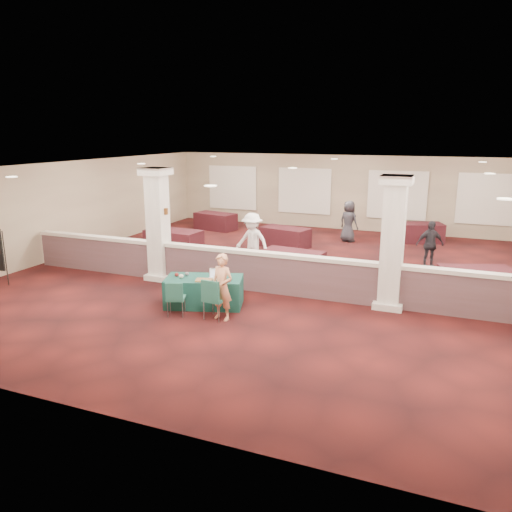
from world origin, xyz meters
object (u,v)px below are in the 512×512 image
at_px(near_table, 204,292).
at_px(far_table_front_left, 174,241).
at_px(woman, 222,287).
at_px(far_table_front_center, 292,263).
at_px(far_table_front_right, 476,282).
at_px(far_table_back_right, 418,233).
at_px(attendee_c, 430,245).
at_px(conf_chair_side, 175,296).
at_px(far_table_back_center, 285,237).
at_px(conf_chair_main, 213,296).
at_px(attendee_d, 349,221).
at_px(attendee_b, 252,241).
at_px(far_table_back_left, 216,221).
at_px(attendee_a, 161,224).

xyz_separation_m(near_table, far_table_front_left, (-3.61, 4.56, 0.04)).
xyz_separation_m(woman, far_table_front_center, (0.37, 4.03, -0.40)).
height_order(far_table_front_left, far_table_front_right, far_table_front_left).
xyz_separation_m(near_table, woman, (0.82, -0.66, 0.41)).
xyz_separation_m(far_table_back_right, attendee_c, (0.62, -3.85, 0.38)).
height_order(conf_chair_side, far_table_back_center, conf_chair_side).
bearing_deg(far_table_back_right, far_table_front_center, -116.53).
height_order(far_table_front_right, far_table_back_center, far_table_front_right).
height_order(near_table, conf_chair_main, conf_chair_main).
relative_size(far_table_back_center, attendee_d, 1.11).
bearing_deg(conf_chair_main, far_table_front_right, 41.52).
bearing_deg(attendee_d, far_table_back_right, -136.02).
distance_m(conf_chair_main, far_table_front_left, 6.82).
xyz_separation_m(woman, attendee_c, (4.08, 6.38, -0.01)).
relative_size(conf_chair_side, woman, 0.54).
xyz_separation_m(far_table_back_right, attendee_d, (-2.53, -0.95, 0.43)).
bearing_deg(far_table_front_center, far_table_front_right, -0.00).
bearing_deg(attendee_b, attendee_d, 78.92).
distance_m(far_table_back_left, attendee_a, 3.95).
bearing_deg(woman, far_table_back_left, 127.85).
relative_size(near_table, far_table_back_right, 1.02).
bearing_deg(far_table_front_left, near_table, -51.59).
height_order(conf_chair_side, far_table_back_right, conf_chair_side).
height_order(far_table_front_right, far_table_back_right, far_table_back_right).
height_order(far_table_front_center, attendee_c, attendee_c).
height_order(near_table, attendee_b, attendee_b).
relative_size(near_table, far_table_back_center, 1.05).
relative_size(far_table_back_left, far_table_back_right, 0.98).
bearing_deg(conf_chair_side, attendee_d, 56.64).
bearing_deg(attendee_b, near_table, -77.46).
distance_m(attendee_b, attendee_d, 5.45).
bearing_deg(attendee_d, attendee_a, 53.75).
relative_size(conf_chair_main, far_table_front_right, 0.53).
bearing_deg(far_table_front_right, far_table_back_right, 107.28).
bearing_deg(far_table_back_center, conf_chair_main, -83.42).
bearing_deg(attendee_a, far_table_front_left, -27.31).
bearing_deg(far_table_back_center, far_table_back_right, 31.03).
xyz_separation_m(woman, attendee_d, (0.94, 9.28, 0.03)).
height_order(woman, far_table_back_right, woman).
relative_size(near_table, conf_chair_main, 1.94).
relative_size(conf_chair_main, far_table_back_right, 0.53).
xyz_separation_m(far_table_back_center, attendee_a, (-4.18, -1.85, 0.53)).
xyz_separation_m(woman, attendee_a, (-5.23, 5.67, 0.13)).
distance_m(far_table_front_right, attendee_c, 2.72).
relative_size(far_table_front_left, far_table_back_left, 1.10).
xyz_separation_m(near_table, conf_chair_side, (-0.27, -0.90, 0.14)).
distance_m(far_table_back_center, attendee_d, 2.69).
bearing_deg(far_table_back_left, attendee_c, -19.45).
height_order(far_table_front_left, far_table_front_center, far_table_front_left).
bearing_deg(far_table_front_center, attendee_c, 32.31).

